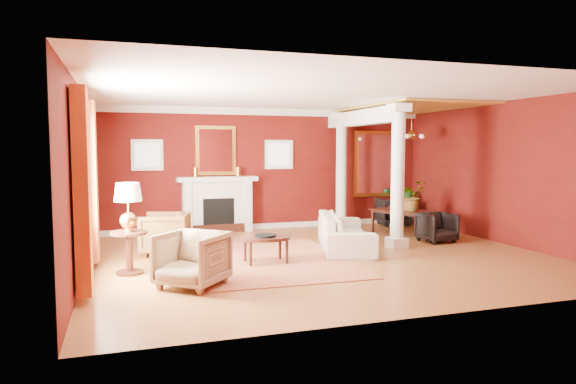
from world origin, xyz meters
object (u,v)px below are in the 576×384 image
object	(u,v)px
armchair_leopard	(165,231)
armchair_stripe	(192,257)
sofa	(345,226)
coffee_table	(266,239)
side_table	(128,213)
dining_table	(409,215)

from	to	relation	value
armchair_leopard	armchair_stripe	world-z (taller)	armchair_stripe
armchair_stripe	sofa	bearing A→B (deg)	70.98
coffee_table	armchair_stripe	bearing A→B (deg)	-140.97
sofa	coffee_table	distance (m)	1.95
coffee_table	side_table	world-z (taller)	side_table
side_table	dining_table	distance (m)	6.37
coffee_table	armchair_leopard	bearing A→B (deg)	140.40
armchair_leopard	dining_table	world-z (taller)	dining_table
sofa	armchair_leopard	size ratio (longest dim) A/B	2.71
armchair_leopard	armchair_stripe	distance (m)	2.42
dining_table	armchair_leopard	bearing A→B (deg)	71.02
sofa	dining_table	bearing A→B (deg)	-44.79
sofa	dining_table	distance (m)	2.32
armchair_leopard	dining_table	distance (m)	5.45
sofa	side_table	bearing A→B (deg)	119.04
armchair_stripe	coffee_table	distance (m)	1.78
coffee_table	side_table	bearing A→B (deg)	-178.36
sofa	side_table	size ratio (longest dim) A/B	1.62
coffee_table	dining_table	distance (m)	4.27
coffee_table	side_table	size ratio (longest dim) A/B	0.63
sofa	dining_table	xyz separation A→B (m)	(2.06, 1.08, -0.01)
coffee_table	dining_table	size ratio (longest dim) A/B	0.57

